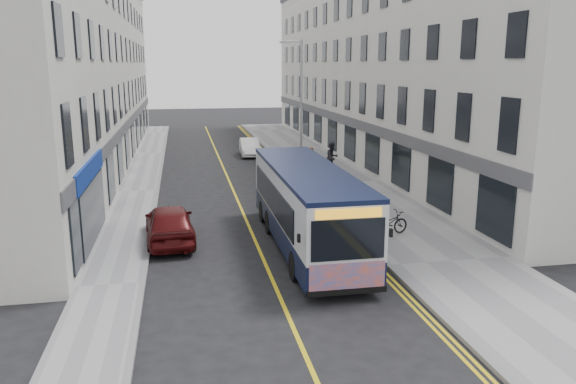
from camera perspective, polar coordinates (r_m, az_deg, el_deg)
name	(u,v)px	position (r m, az deg, el deg)	size (l,w,h in m)	color
ground	(265,263)	(19.35, -2.33, -7.27)	(140.00, 140.00, 0.00)	black
pavement_east	(343,183)	(31.95, 5.57, 0.89)	(4.50, 64.00, 0.12)	gray
pavement_west	(138,192)	(30.78, -14.96, 0.05)	(2.00, 64.00, 0.12)	gray
kerb_east	(304,185)	(31.40, 1.63, 0.74)	(0.18, 64.00, 0.13)	slate
kerb_west	(158,191)	(30.72, -13.10, 0.13)	(0.18, 64.00, 0.13)	slate
road_centre_line	(233,189)	(30.82, -5.65, 0.33)	(0.12, 64.00, 0.01)	gold
road_dbl_yellow_inner	(296,186)	(31.32, 0.83, 0.60)	(0.10, 64.00, 0.01)	gold
road_dbl_yellow_outer	(300,186)	(31.36, 1.18, 0.61)	(0.10, 64.00, 0.01)	gold
terrace_east	(380,66)	(41.46, 9.34, 12.48)	(6.00, 46.00, 13.00)	silver
terrace_west	(78,67)	(39.49, -20.55, 11.84)	(6.00, 46.00, 13.00)	beige
streetlamp	(300,104)	(32.77, 1.21, 8.88)	(1.32, 0.18, 8.00)	#94969C
city_bus	(307,204)	(20.53, 1.92, -1.27)	(2.43, 10.37, 3.01)	black
bicycle	(388,223)	(22.25, 10.11, -3.15)	(0.63, 1.80, 0.95)	black
pedestrian_near	(311,163)	(32.35, 2.36, 2.93)	(0.70, 0.46, 1.93)	brown
pedestrian_far	(332,158)	(34.60, 4.51, 3.51)	(0.91, 0.71, 1.87)	black
car_white	(250,147)	(41.84, -3.91, 4.56)	(1.35, 3.88, 1.28)	white
car_maroon	(170,223)	(21.83, -11.94, -3.12)	(1.77, 4.40, 1.50)	#4C0C0D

